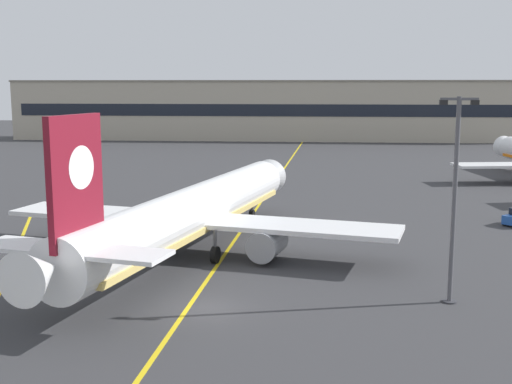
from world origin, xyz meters
name	(u,v)px	position (x,y,z in m)	size (l,w,h in m)	color
ground_plane	(209,308)	(0.00, 0.00, 0.00)	(400.00, 400.00, 0.00)	#353538
taxiway_centreline	(254,212)	(0.00, 30.00, 0.00)	(0.30, 180.00, 0.01)	yellow
taxiway_lead_in_stripe	(0,291)	(-14.00, 2.00, 0.00)	(0.30, 60.00, 0.01)	yellow
airliner_foreground	(193,213)	(-3.21, 12.33, 3.37)	(32.26, 41.06, 11.65)	white
apron_lamp_post	(454,197)	(14.59, 2.43, 6.58)	(2.24, 0.90, 12.55)	#515156
terminal_building	(267,110)	(-5.08, 121.44, 7.15)	(123.30, 12.40, 14.29)	#B2A893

